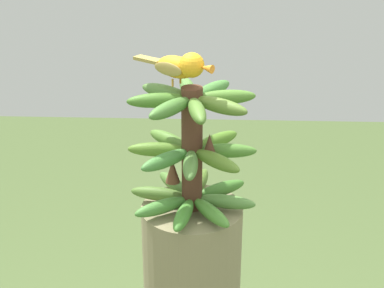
% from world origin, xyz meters
% --- Properties ---
extents(banana_bunch, '(0.32, 0.32, 0.31)m').
position_xyz_m(banana_bunch, '(-0.00, -0.00, 1.48)').
color(banana_bunch, '#4C2D1E').
rests_on(banana_bunch, banana_tree).
extents(perched_bird, '(0.20, 0.15, 0.08)m').
position_xyz_m(perched_bird, '(-0.02, 0.01, 1.69)').
color(perched_bird, '#C68933').
rests_on(perched_bird, banana_bunch).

